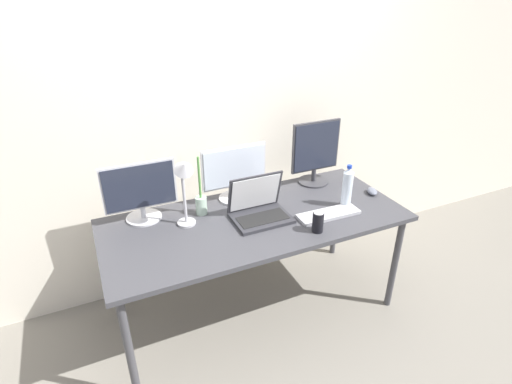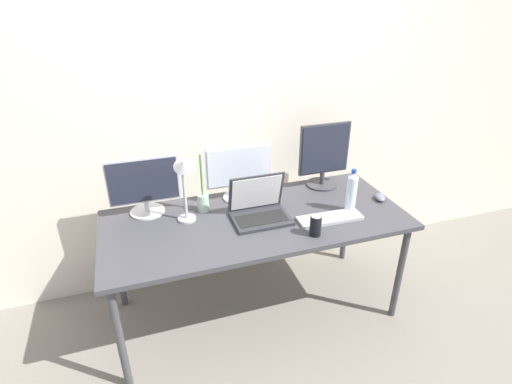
% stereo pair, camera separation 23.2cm
% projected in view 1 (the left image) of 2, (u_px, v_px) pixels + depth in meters
% --- Properties ---
extents(ground_plane, '(16.00, 16.00, 0.00)m').
position_uv_depth(ground_plane, '(256.00, 309.00, 2.80)').
color(ground_plane, gray).
extents(wall_back, '(7.00, 0.08, 2.60)m').
position_uv_depth(wall_back, '(219.00, 105.00, 2.68)').
color(wall_back, silver).
rests_on(wall_back, ground).
extents(work_desk, '(1.86, 0.81, 0.74)m').
position_uv_depth(work_desk, '(256.00, 226.00, 2.48)').
color(work_desk, '#424247').
rests_on(work_desk, ground).
extents(monitor_left, '(0.43, 0.21, 0.37)m').
position_uv_depth(monitor_left, '(140.00, 191.00, 2.37)').
color(monitor_left, silver).
rests_on(monitor_left, work_desk).
extents(monitor_center, '(0.44, 0.22, 0.37)m').
position_uv_depth(monitor_center, '(234.00, 172.00, 2.59)').
color(monitor_center, silver).
rests_on(monitor_center, work_desk).
extents(monitor_right, '(0.37, 0.22, 0.46)m').
position_uv_depth(monitor_right, '(315.00, 152.00, 2.80)').
color(monitor_right, '#38383D').
rests_on(monitor_right, work_desk).
extents(laptop_silver, '(0.35, 0.26, 0.27)m').
position_uv_depth(laptop_silver, '(259.00, 208.00, 2.44)').
color(laptop_silver, '#2D2D33').
rests_on(laptop_silver, work_desk).
extents(keyboard_main, '(0.40, 0.14, 0.02)m').
position_uv_depth(keyboard_main, '(328.00, 214.00, 2.48)').
color(keyboard_main, '#B2B2B7').
rests_on(keyboard_main, work_desk).
extents(mouse_by_keyboard, '(0.10, 0.12, 0.04)m').
position_uv_depth(mouse_by_keyboard, '(372.00, 191.00, 2.74)').
color(mouse_by_keyboard, slate).
rests_on(mouse_by_keyboard, work_desk).
extents(water_bottle, '(0.07, 0.07, 0.29)m').
position_uv_depth(water_bottle, '(347.00, 187.00, 2.54)').
color(water_bottle, silver).
rests_on(water_bottle, work_desk).
extents(soda_can_near_keyboard, '(0.07, 0.07, 0.13)m').
position_uv_depth(soda_can_near_keyboard, '(318.00, 222.00, 2.30)').
color(soda_can_near_keyboard, black).
rests_on(soda_can_near_keyboard, work_desk).
extents(bamboo_vase, '(0.07, 0.07, 0.38)m').
position_uv_depth(bamboo_vase, '(201.00, 203.00, 2.47)').
color(bamboo_vase, '#B2D1B7').
rests_on(bamboo_vase, work_desk).
extents(desk_lamp, '(0.11, 0.18, 0.45)m').
position_uv_depth(desk_lamp, '(184.00, 181.00, 2.22)').
color(desk_lamp, '#B7B7BC').
rests_on(desk_lamp, work_desk).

